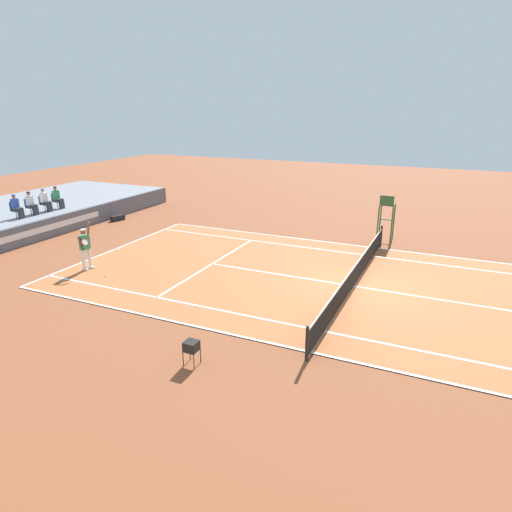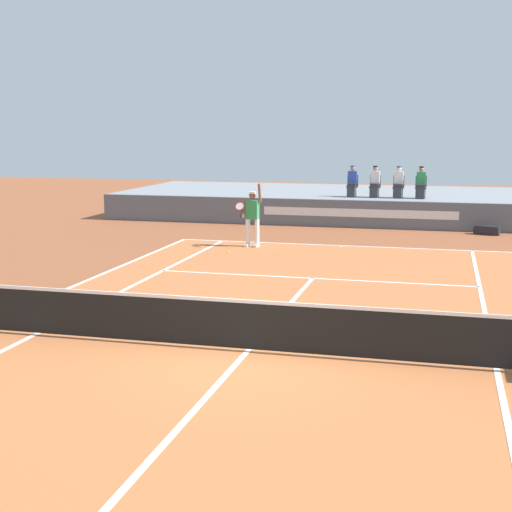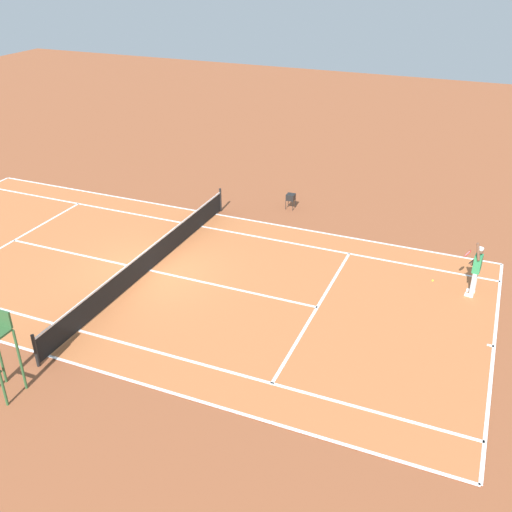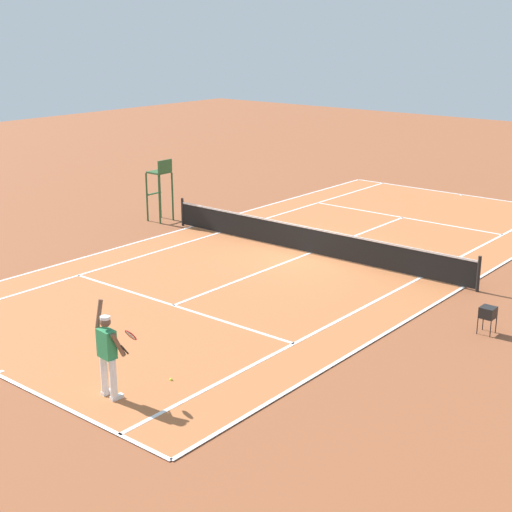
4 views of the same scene
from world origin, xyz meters
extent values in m
plane|color=brown|center=(0.00, 0.00, 0.00)|extent=(80.00, 80.00, 0.00)
cube|color=#B76638|center=(0.00, 0.00, 0.01)|extent=(10.98, 23.78, 0.02)
cube|color=white|center=(0.00, 11.89, 0.02)|extent=(10.98, 0.10, 0.01)
cube|color=white|center=(-5.49, 0.00, 0.02)|extent=(0.10, 23.78, 0.01)
cube|color=white|center=(5.49, 0.00, 0.02)|extent=(0.10, 23.78, 0.01)
cube|color=white|center=(-4.11, 0.00, 0.02)|extent=(0.10, 23.78, 0.01)
cube|color=white|center=(4.11, 0.00, 0.02)|extent=(0.10, 23.78, 0.01)
cube|color=white|center=(0.00, 6.40, 0.02)|extent=(8.22, 0.10, 0.01)
cube|color=white|center=(0.00, -6.40, 0.02)|extent=(8.22, 0.10, 0.01)
cube|color=white|center=(0.00, 0.00, 0.02)|extent=(0.10, 12.80, 0.01)
cube|color=white|center=(0.00, 11.79, 0.02)|extent=(0.10, 0.20, 0.01)
cylinder|color=black|center=(-5.94, 0.00, 0.54)|extent=(0.10, 0.10, 1.07)
cylinder|color=black|center=(5.94, 0.00, 0.54)|extent=(0.10, 0.10, 1.07)
cube|color=black|center=(0.00, 0.00, 0.48)|extent=(11.78, 0.02, 0.84)
cube|color=white|center=(0.00, 0.00, 0.90)|extent=(11.78, 0.03, 0.06)
cylinder|color=white|center=(-2.65, 11.00, 0.46)|extent=(0.15, 0.15, 0.92)
cylinder|color=white|center=(-2.97, 11.03, 0.46)|extent=(0.15, 0.15, 0.92)
cube|color=white|center=(-2.66, 10.94, 0.05)|extent=(0.15, 0.29, 0.10)
cube|color=white|center=(-2.98, 10.97, 0.05)|extent=(0.15, 0.29, 0.10)
cube|color=#2D8C51|center=(-2.81, 11.02, 1.22)|extent=(0.42, 0.28, 0.60)
sphere|color=brown|center=(-2.81, 11.02, 1.69)|extent=(0.22, 0.22, 0.22)
cylinder|color=white|center=(-2.81, 11.02, 1.78)|extent=(0.21, 0.21, 0.06)
cylinder|color=brown|center=(-2.56, 10.96, 1.78)|extent=(0.11, 0.22, 0.61)
cylinder|color=brown|center=(-3.08, 10.94, 1.24)|extent=(0.12, 0.33, 0.56)
cylinder|color=black|center=(-3.13, 10.83, 1.11)|extent=(0.06, 0.19, 0.25)
torus|color=red|center=(-3.13, 10.65, 1.37)|extent=(0.32, 0.22, 0.26)
cylinder|color=silver|center=(-3.13, 10.65, 1.37)|extent=(0.28, 0.19, 0.22)
sphere|color=#D1E533|center=(-3.23, 9.67, 0.03)|extent=(0.07, 0.07, 0.07)
cylinder|color=#2D562D|center=(7.52, 0.35, 0.95)|extent=(0.07, 0.07, 1.90)
cylinder|color=#2D562D|center=(6.82, 0.35, 0.95)|extent=(0.07, 0.07, 1.90)
cube|color=#2D562D|center=(6.82, 0.00, 2.20)|extent=(0.06, 0.70, 0.48)
cube|color=black|center=(-7.41, 2.80, 0.56)|extent=(0.36, 0.36, 0.28)
cylinder|color=black|center=(-7.58, 2.63, 0.21)|extent=(0.02, 0.02, 0.42)
cylinder|color=black|center=(-7.24, 2.63, 0.21)|extent=(0.02, 0.02, 0.42)
cylinder|color=black|center=(-7.58, 2.97, 0.21)|extent=(0.02, 0.02, 0.42)
cylinder|color=black|center=(-7.24, 2.97, 0.21)|extent=(0.02, 0.02, 0.42)
ellipsoid|color=#D1E533|center=(-7.41, 2.80, 0.64)|extent=(0.30, 0.30, 0.12)
camera|label=1|loc=(-16.44, -3.23, 6.69)|focal=31.40mm
camera|label=2|loc=(3.17, -11.71, 3.81)|focal=51.21mm
camera|label=3|loc=(15.71, 10.79, 10.56)|focal=41.02mm
camera|label=4|loc=(-14.12, 20.05, 7.39)|focal=53.41mm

